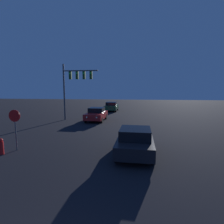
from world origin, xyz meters
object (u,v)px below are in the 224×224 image
at_px(car_near, 135,141).
at_px(car_far, 112,106).
at_px(stop_sign, 15,122).
at_px(fire_hydrant, 1,146).
at_px(traffic_signal_mast, 74,81).
at_px(car_mid, 96,114).

height_order(car_near, car_far, same).
height_order(car_near, stop_sign, stop_sign).
bearing_deg(stop_sign, car_near, 2.26).
bearing_deg(car_far, fire_hydrant, -98.97).
distance_m(car_far, traffic_signal_mast, 10.31).
distance_m(car_mid, stop_sign, 10.71).
distance_m(car_far, stop_sign, 19.78).
height_order(car_near, fire_hydrant, car_near).
xyz_separation_m(car_mid, fire_hydrant, (-3.01, -11.08, -0.30)).
relative_size(stop_sign, fire_hydrant, 2.63).
relative_size(car_mid, stop_sign, 1.72).
xyz_separation_m(car_near, fire_hydrant, (-7.43, -1.02, -0.30)).
height_order(car_far, traffic_signal_mast, traffic_signal_mast).
bearing_deg(stop_sign, car_far, 80.64).
bearing_deg(car_mid, fire_hydrant, 76.40).
xyz_separation_m(car_near, car_mid, (-4.42, 10.07, 0.00)).
height_order(car_far, fire_hydrant, car_far).
relative_size(car_near, fire_hydrant, 4.52).
distance_m(stop_sign, fire_hydrant, 1.50).
relative_size(car_mid, fire_hydrant, 4.51).
relative_size(car_far, fire_hydrant, 4.50).
bearing_deg(traffic_signal_mast, stop_sign, -90.22).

